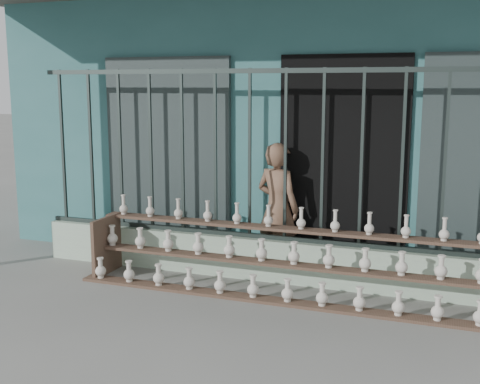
% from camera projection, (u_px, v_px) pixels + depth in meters
% --- Properties ---
extents(ground, '(60.00, 60.00, 0.00)m').
position_uv_depth(ground, '(202.00, 320.00, 5.38)').
color(ground, slate).
extents(workshop_building, '(7.40, 6.60, 3.21)m').
position_uv_depth(workshop_building, '(314.00, 116.00, 9.01)').
color(workshop_building, '#306667').
rests_on(workshop_building, ground).
extents(parapet_wall, '(5.00, 0.20, 0.45)m').
position_uv_depth(parapet_wall, '(249.00, 257.00, 6.55)').
color(parapet_wall, '#ABC8AB').
rests_on(parapet_wall, ground).
extents(security_fence, '(5.00, 0.04, 1.80)m').
position_uv_depth(security_fence, '(250.00, 155.00, 6.35)').
color(security_fence, '#283330').
rests_on(security_fence, parapet_wall).
extents(shelf_rack, '(4.50, 0.68, 0.85)m').
position_uv_depth(shelf_rack, '(294.00, 261.00, 5.93)').
color(shelf_rack, brown).
rests_on(shelf_rack, ground).
extents(elderly_woman, '(0.62, 0.51, 1.46)m').
position_uv_depth(elderly_woman, '(278.00, 208.00, 6.67)').
color(elderly_woman, brown).
rests_on(elderly_woman, ground).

